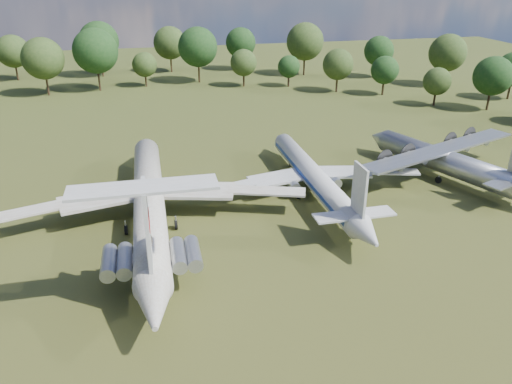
{
  "coord_description": "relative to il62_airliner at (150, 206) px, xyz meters",
  "views": [
    {
      "loc": [
        -0.81,
        -56.1,
        29.85
      ],
      "look_at": [
        11.34,
        -3.2,
        5.0
      ],
      "focal_mm": 35.0,
      "sensor_mm": 36.0,
      "label": 1
    }
  ],
  "objects": [
    {
      "name": "ground",
      "position": [
        1.27,
        -0.95,
        -2.55
      ],
      "size": [
        300.0,
        300.0,
        0.0
      ],
      "primitive_type": "plane",
      "color": "#253F15",
      "rests_on": "ground"
    },
    {
      "name": "il62_airliner",
      "position": [
        0.0,
        0.0,
        0.0
      ],
      "size": [
        40.64,
        52.48,
        5.1
      ],
      "primitive_type": null,
      "rotation": [
        0.0,
        0.0,
        -0.01
      ],
      "color": "silver",
      "rests_on": "ground"
    },
    {
      "name": "tu104_jet",
      "position": [
        22.82,
        3.97,
        -0.45
      ],
      "size": [
        31.83,
        42.22,
        4.19
      ],
      "primitive_type": null,
      "rotation": [
        0.0,
        0.0,
        0.01
      ],
      "color": "silver",
      "rests_on": "ground"
    },
    {
      "name": "an12_transport",
      "position": [
        44.07,
        5.15,
        -0.29
      ],
      "size": [
        40.84,
        42.95,
        4.52
      ],
      "primitive_type": null,
      "rotation": [
        0.0,
        0.0,
        0.36
      ],
      "color": "#9A9DA2",
      "rests_on": "ground"
    },
    {
      "name": "person_on_il62",
      "position": [
        -0.18,
        -14.27,
        3.34
      ],
      "size": [
        0.65,
        0.5,
        1.58
      ],
      "primitive_type": "imported",
      "rotation": [
        0.0,
        0.0,
        2.91
      ],
      "color": "olive",
      "rests_on": "il62_airliner"
    }
  ]
}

